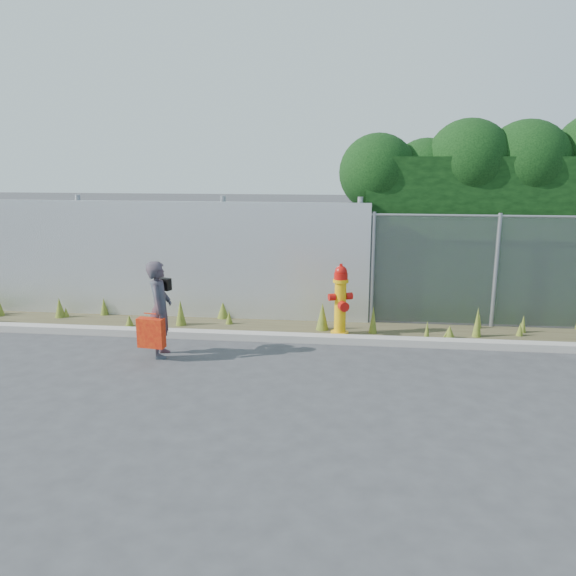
% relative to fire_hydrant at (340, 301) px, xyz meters
% --- Properties ---
extents(ground, '(80.00, 80.00, 0.00)m').
position_rel_fire_hydrant_xyz_m(ground, '(-0.50, -2.22, -0.61)').
color(ground, '#37373A').
rests_on(ground, ground).
extents(curb, '(16.00, 0.22, 0.12)m').
position_rel_fire_hydrant_xyz_m(curb, '(-0.50, -0.42, -0.55)').
color(curb, '#A29A92').
rests_on(curb, ground).
extents(weed_strip, '(16.00, 1.30, 0.52)m').
position_rel_fire_hydrant_xyz_m(weed_strip, '(-1.54, 0.25, -0.49)').
color(weed_strip, '#473F28').
rests_on(weed_strip, ground).
extents(corrugated_fence, '(8.50, 0.21, 2.30)m').
position_rel_fire_hydrant_xyz_m(corrugated_fence, '(-3.75, 0.79, 0.50)').
color(corrugated_fence, silver).
rests_on(corrugated_fence, ground).
extents(chainlink_fence, '(6.50, 0.07, 2.05)m').
position_rel_fire_hydrant_xyz_m(chainlink_fence, '(3.75, 0.78, 0.43)').
color(chainlink_fence, gray).
rests_on(chainlink_fence, ground).
extents(hedge, '(7.81, 2.04, 3.84)m').
position_rel_fire_hydrant_xyz_m(hedge, '(3.98, 1.76, 1.50)').
color(hedge, black).
rests_on(hedge, ground).
extents(fire_hydrant, '(0.42, 0.37, 1.25)m').
position_rel_fire_hydrant_xyz_m(fire_hydrant, '(0.00, 0.00, 0.00)').
color(fire_hydrant, '#E5AA0C').
rests_on(fire_hydrant, ground).
extents(woman, '(0.44, 0.59, 1.48)m').
position_rel_fire_hydrant_xyz_m(woman, '(-2.70, -1.34, 0.13)').
color(woman, '#0E4F5B').
rests_on(woman, ground).
extents(red_tote_bag, '(0.41, 0.15, 0.53)m').
position_rel_fire_hydrant_xyz_m(red_tote_bag, '(-2.77, -1.55, -0.18)').
color(red_tote_bag, '#B00D0A').
extents(black_shoulder_bag, '(0.25, 0.10, 0.19)m').
position_rel_fire_hydrant_xyz_m(black_shoulder_bag, '(-2.70, -1.13, 0.48)').
color(black_shoulder_bag, black).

